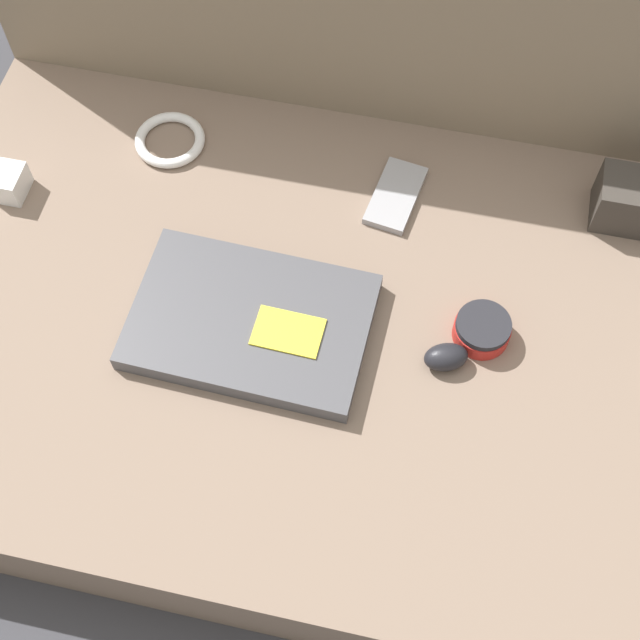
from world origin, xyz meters
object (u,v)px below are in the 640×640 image
(speaker_puck, at_px, (482,329))
(charger_brick, at_px, (10,183))
(computer_mouse, at_px, (446,357))
(camera_pouch, at_px, (634,201))
(laptop, at_px, (251,322))
(phone_black, at_px, (396,195))

(speaker_puck, xyz_separation_m, charger_brick, (-0.70, 0.09, 0.00))
(computer_mouse, bearing_deg, charger_brick, 146.71)
(computer_mouse, relative_size, camera_pouch, 0.64)
(camera_pouch, bearing_deg, laptop, -149.04)
(phone_black, bearing_deg, computer_mouse, -57.74)
(phone_black, bearing_deg, laptop, -112.36)
(laptop, xyz_separation_m, phone_black, (0.15, 0.25, -0.01))
(charger_brick, bearing_deg, laptop, -20.03)
(laptop, distance_m, speaker_puck, 0.31)
(laptop, bearing_deg, phone_black, 60.85)
(computer_mouse, relative_size, charger_brick, 1.27)
(computer_mouse, height_order, camera_pouch, camera_pouch)
(phone_black, bearing_deg, camera_pouch, 15.11)
(phone_black, distance_m, charger_brick, 0.56)
(computer_mouse, xyz_separation_m, phone_black, (-0.11, 0.25, -0.01))
(laptop, distance_m, computer_mouse, 0.26)
(computer_mouse, distance_m, speaker_puck, 0.07)
(speaker_puck, bearing_deg, laptop, -170.13)
(laptop, distance_m, camera_pouch, 0.57)
(phone_black, relative_size, camera_pouch, 1.21)
(speaker_puck, xyz_separation_m, camera_pouch, (0.18, 0.24, 0.02))
(laptop, bearing_deg, computer_mouse, 2.28)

